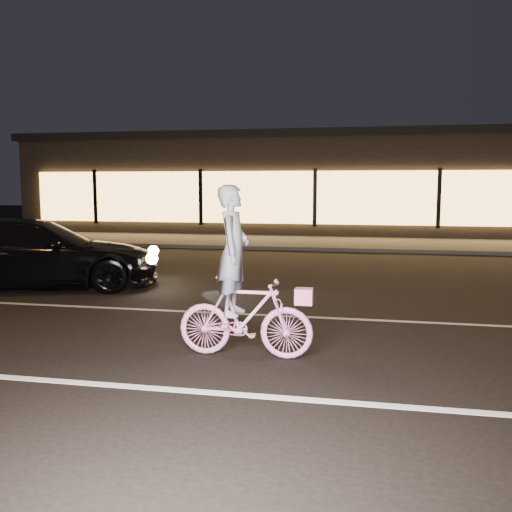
# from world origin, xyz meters

# --- Properties ---
(ground) EXTENTS (90.00, 90.00, 0.00)m
(ground) POSITION_xyz_m (0.00, 0.00, 0.00)
(ground) COLOR black
(ground) RESTS_ON ground
(lane_stripe_near) EXTENTS (60.00, 0.12, 0.01)m
(lane_stripe_near) POSITION_xyz_m (0.00, -1.50, 0.00)
(lane_stripe_near) COLOR silver
(lane_stripe_near) RESTS_ON ground
(lane_stripe_far) EXTENTS (60.00, 0.10, 0.01)m
(lane_stripe_far) POSITION_xyz_m (0.00, 2.00, 0.00)
(lane_stripe_far) COLOR gray
(lane_stripe_far) RESTS_ON ground
(sidewalk) EXTENTS (30.00, 4.00, 0.12)m
(sidewalk) POSITION_xyz_m (0.00, 13.00, 0.06)
(sidewalk) COLOR #383533
(sidewalk) RESTS_ON ground
(storefront) EXTENTS (25.40, 8.42, 4.20)m
(storefront) POSITION_xyz_m (0.00, 18.97, 2.15)
(storefront) COLOR black
(storefront) RESTS_ON ground
(cyclist) EXTENTS (1.66, 0.57, 2.10)m
(cyclist) POSITION_xyz_m (0.61, -0.24, 0.75)
(cyclist) COLOR #FF32A7
(cyclist) RESTS_ON ground
(sedan) EXTENTS (5.25, 3.55, 1.41)m
(sedan) POSITION_xyz_m (-4.51, 3.44, 0.71)
(sedan) COLOR black
(sedan) RESTS_ON ground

